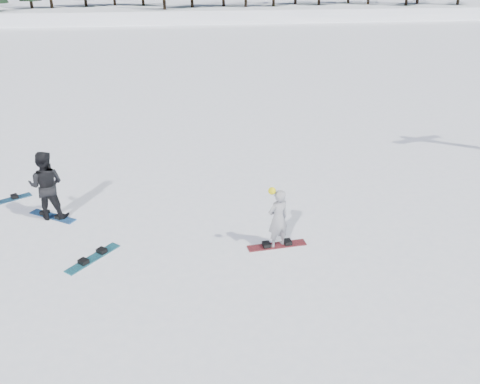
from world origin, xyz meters
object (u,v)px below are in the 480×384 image
(snowboarder_man, at_px, (46,185))
(snowboard_loose_c, at_px, (5,201))
(snowboard_loose_a, at_px, (93,258))
(snowboarder_woman, at_px, (278,218))

(snowboarder_man, bearing_deg, snowboard_loose_c, -31.24)
(snowboarder_man, relative_size, snowboard_loose_c, 1.31)
(snowboarder_man, distance_m, snowboard_loose_a, 2.89)
(snowboarder_man, distance_m, snowboard_loose_c, 2.23)
(snowboarder_woman, relative_size, snowboard_loose_a, 1.14)
(snowboarder_man, bearing_deg, snowboarder_woman, 163.25)
(snowboarder_woman, xyz_separation_m, snowboard_loose_c, (-7.56, 3.60, -0.78))
(snowboarder_man, xyz_separation_m, snowboard_loose_a, (1.42, -2.32, -0.97))
(snowboard_loose_a, bearing_deg, snowboarder_woman, -49.25)
(snowboarder_woman, relative_size, snowboard_loose_c, 1.14)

